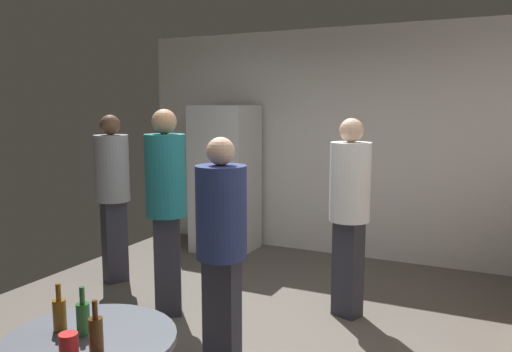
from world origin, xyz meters
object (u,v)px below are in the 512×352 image
object	(u,v)px
beer_bottle_green	(83,317)
person_in_teal_shirt	(166,196)
beer_bottle_brown	(96,333)
plastic_cup_red	(69,346)
beer_bottle_amber	(60,313)
person_in_gray_shirt	(112,185)
refrigerator	(225,179)
person_in_navy_shirt	(221,237)
person_in_white_shirt	(350,202)

from	to	relation	value
beer_bottle_green	person_in_teal_shirt	world-z (taller)	person_in_teal_shirt
beer_bottle_green	person_in_teal_shirt	bearing A→B (deg)	114.13
beer_bottle_brown	plastic_cup_red	bearing A→B (deg)	-120.47
beer_bottle_amber	person_in_gray_shirt	distance (m)	2.79
refrigerator	beer_bottle_green	bearing A→B (deg)	-70.57
beer_bottle_amber	person_in_teal_shirt	xyz separation A→B (m)	(-0.66, 1.79, 0.22)
beer_bottle_amber	person_in_gray_shirt	size ratio (longest dim) A/B	0.13
person_in_gray_shirt	person_in_navy_shirt	bearing A→B (deg)	-0.87
beer_bottle_amber	beer_bottle_green	xyz separation A→B (m)	(0.13, 0.01, 0.00)
refrigerator	beer_bottle_green	distance (m)	3.98
beer_bottle_brown	person_in_gray_shirt	xyz separation A→B (m)	(-1.95, 2.33, 0.18)
beer_bottle_brown	person_in_white_shirt	size ratio (longest dim) A/B	0.14
refrigerator	beer_bottle_green	xyz separation A→B (m)	(1.32, -3.75, -0.08)
plastic_cup_red	person_in_gray_shirt	xyz separation A→B (m)	(-1.89, 2.43, 0.21)
refrigerator	beer_bottle_amber	world-z (taller)	refrigerator
refrigerator	person_in_teal_shirt	distance (m)	2.05
beer_bottle_green	person_in_navy_shirt	distance (m)	1.19
plastic_cup_red	beer_bottle_brown	bearing A→B (deg)	59.53
beer_bottle_amber	plastic_cup_red	bearing A→B (deg)	-36.81
beer_bottle_green	person_in_gray_shirt	bearing A→B (deg)	128.50
person_in_white_shirt	person_in_teal_shirt	size ratio (longest dim) A/B	0.96
person_in_gray_shirt	beer_bottle_brown	bearing A→B (deg)	-21.46
refrigerator	person_in_white_shirt	distance (m)	2.35
person_in_navy_shirt	person_in_teal_shirt	size ratio (longest dim) A/B	0.90
plastic_cup_red	person_in_gray_shirt	bearing A→B (deg)	127.83
person_in_gray_shirt	person_in_teal_shirt	xyz separation A→B (m)	(0.98, -0.46, 0.04)
person_in_gray_shirt	person_in_teal_shirt	size ratio (longest dim) A/B	0.97
refrigerator	person_in_teal_shirt	bearing A→B (deg)	-75.03
person_in_teal_shirt	refrigerator	bearing A→B (deg)	161.95
beer_bottle_green	person_in_navy_shirt	world-z (taller)	person_in_navy_shirt
plastic_cup_red	person_in_white_shirt	bearing A→B (deg)	79.29
beer_bottle_amber	person_in_white_shirt	xyz separation A→B (m)	(0.74, 2.43, 0.17)
refrigerator	beer_bottle_amber	size ratio (longest dim) A/B	7.83
refrigerator	person_in_navy_shirt	world-z (taller)	refrigerator
person_in_navy_shirt	person_in_gray_shirt	world-z (taller)	person_in_gray_shirt
plastic_cup_red	person_in_teal_shirt	size ratio (longest dim) A/B	0.06
plastic_cup_red	person_in_white_shirt	distance (m)	2.67
beer_bottle_amber	person_in_gray_shirt	xyz separation A→B (m)	(-1.64, 2.25, 0.18)
beer_bottle_green	person_in_teal_shirt	distance (m)	1.96
refrigerator	person_in_navy_shirt	xyz separation A→B (m)	(1.40, -2.57, 0.03)
beer_bottle_brown	person_in_white_shirt	world-z (taller)	person_in_white_shirt
beer_bottle_amber	plastic_cup_red	size ratio (longest dim) A/B	2.09
plastic_cup_red	person_in_gray_shirt	size ratio (longest dim) A/B	0.06
person_in_navy_shirt	refrigerator	bearing A→B (deg)	-154.31
refrigerator	beer_bottle_brown	size ratio (longest dim) A/B	7.83
plastic_cup_red	person_in_navy_shirt	distance (m)	1.39
beer_bottle_amber	person_in_navy_shirt	world-z (taller)	person_in_navy_shirt
beer_bottle_green	person_in_teal_shirt	xyz separation A→B (m)	(-0.79, 1.77, 0.22)
refrigerator	person_in_white_shirt	bearing A→B (deg)	-34.60
person_in_navy_shirt	beer_bottle_brown	bearing A→B (deg)	1.55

